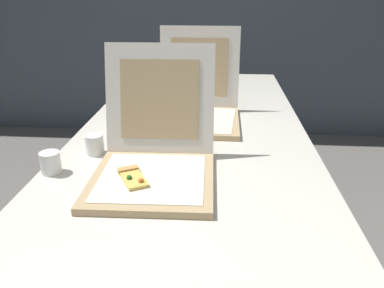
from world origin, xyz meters
name	(u,v)px	position (x,y,z in m)	size (l,w,h in m)	color
table	(190,150)	(0.00, 0.65, 0.69)	(0.93, 2.38, 0.74)	silver
pizza_box_front	(154,160)	(-0.09, 0.35, 0.79)	(0.38, 0.46, 0.38)	tan
pizza_box_middle	(197,109)	(0.01, 0.89, 0.79)	(0.37, 0.44, 0.38)	tan
cup_white_near_left	(51,163)	(-0.42, 0.35, 0.77)	(0.06, 0.06, 0.07)	white
cup_white_far	(143,102)	(-0.26, 1.03, 0.77)	(0.06, 0.06, 0.07)	white
cup_white_near_center	(95,144)	(-0.33, 0.50, 0.77)	(0.06, 0.06, 0.07)	white
cup_white_mid	(118,121)	(-0.31, 0.76, 0.77)	(0.06, 0.06, 0.07)	white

